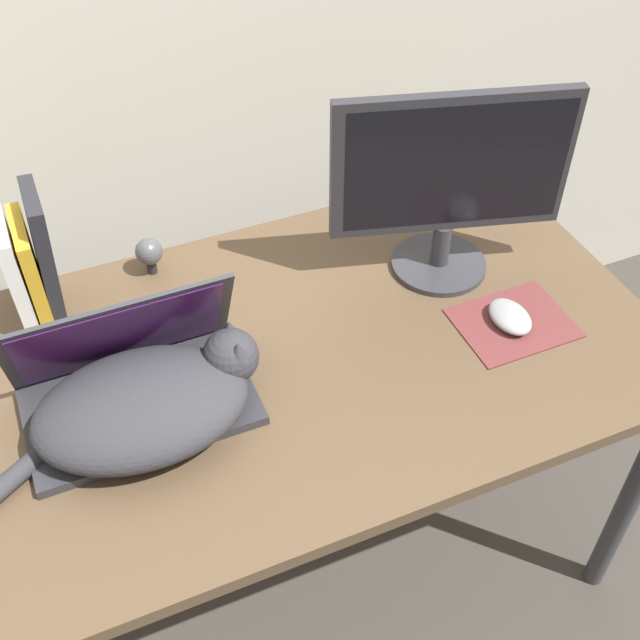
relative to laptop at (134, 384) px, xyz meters
name	(u,v)px	position (x,y,z in m)	size (l,w,h in m)	color
desk	(247,391)	(0.19, 0.00, -0.11)	(1.49, 0.75, 0.70)	brown
laptop	(134,384)	(0.00, 0.00, 0.00)	(0.37, 0.23, 0.22)	#2D2D33
cat	(148,403)	(0.01, -0.06, 0.02)	(0.47, 0.25, 0.13)	#333338
external_monitor	(450,181)	(0.63, 0.11, 0.16)	(0.43, 0.19, 0.38)	#333338
mousepad	(513,323)	(0.68, -0.09, -0.04)	(0.21, 0.16, 0.00)	brown
computer_mouse	(510,317)	(0.67, -0.09, -0.03)	(0.07, 0.10, 0.03)	#99999E
book_row	(31,267)	(-0.11, 0.28, 0.07)	(0.09, 0.14, 0.26)	white
webcam	(149,252)	(0.11, 0.31, 0.01)	(0.05, 0.05, 0.08)	#232328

